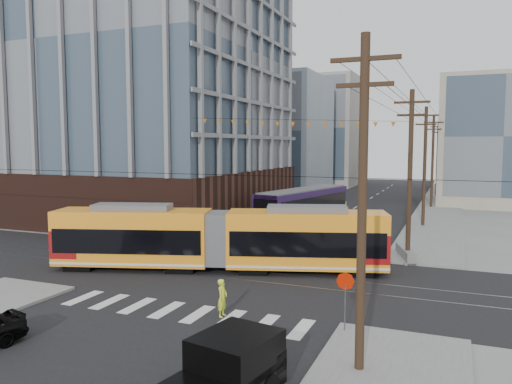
% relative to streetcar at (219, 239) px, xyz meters
% --- Properties ---
extents(ground, '(160.00, 160.00, 0.00)m').
position_rel_streetcar_xyz_m(ground, '(1.84, -4.47, -1.91)').
color(ground, slate).
extents(office_building, '(30.00, 25.00, 28.60)m').
position_rel_streetcar_xyz_m(office_building, '(-20.16, 18.53, 12.39)').
color(office_building, '#381E16').
rests_on(office_building, ground).
extents(bg_bldg_nw_near, '(18.00, 16.00, 18.00)m').
position_rel_streetcar_xyz_m(bg_bldg_nw_near, '(-15.16, 47.53, 7.09)').
color(bg_bldg_nw_near, '#8C99A5').
rests_on(bg_bldg_nw_near, ground).
extents(bg_bldg_ne_near, '(14.00, 14.00, 16.00)m').
position_rel_streetcar_xyz_m(bg_bldg_ne_near, '(17.84, 43.53, 6.09)').
color(bg_bldg_ne_near, gray).
rests_on(bg_bldg_ne_near, ground).
extents(bg_bldg_nw_far, '(16.00, 18.00, 20.00)m').
position_rel_streetcar_xyz_m(bg_bldg_nw_far, '(-12.16, 67.53, 8.09)').
color(bg_bldg_nw_far, gray).
rests_on(bg_bldg_nw_far, ground).
extents(bg_bldg_ne_far, '(16.00, 16.00, 14.00)m').
position_rel_streetcar_xyz_m(bg_bldg_ne_far, '(19.84, 63.53, 5.09)').
color(bg_bldg_ne_far, '#8C99A5').
rests_on(bg_bldg_ne_far, ground).
extents(utility_pole_near, '(0.30, 0.30, 11.00)m').
position_rel_streetcar_xyz_m(utility_pole_near, '(10.34, -10.47, 3.59)').
color(utility_pole_near, black).
rests_on(utility_pole_near, ground).
extents(utility_pole_far, '(0.30, 0.30, 11.00)m').
position_rel_streetcar_xyz_m(utility_pole_far, '(10.34, 51.53, 3.59)').
color(utility_pole_far, black).
rests_on(utility_pole_far, ground).
extents(streetcar, '(19.71, 8.59, 3.81)m').
position_rel_streetcar_xyz_m(streetcar, '(0.00, 0.00, 0.00)').
color(streetcar, orange).
rests_on(streetcar, ground).
extents(city_bus, '(5.59, 12.99, 3.60)m').
position_rel_streetcar_xyz_m(city_bus, '(-0.01, 17.79, -0.11)').
color(city_bus, '#25113D').
rests_on(city_bus, ground).
extents(parked_car_silver, '(3.18, 4.98, 1.55)m').
position_rel_streetcar_xyz_m(parked_car_silver, '(-4.20, 8.98, -1.13)').
color(parked_car_silver, '#A9ACAF').
rests_on(parked_car_silver, ground).
extents(parked_car_white, '(3.32, 5.22, 1.41)m').
position_rel_streetcar_xyz_m(parked_car_white, '(-4.26, 13.42, -1.20)').
color(parked_car_white, '#B5B5B5').
rests_on(parked_car_white, ground).
extents(parked_car_grey, '(2.29, 4.42, 1.19)m').
position_rel_streetcar_xyz_m(parked_car_grey, '(-3.43, 20.13, -1.31)').
color(parked_car_grey, slate).
rests_on(parked_car_grey, ground).
extents(pedestrian, '(0.42, 0.62, 1.67)m').
position_rel_streetcar_xyz_m(pedestrian, '(3.77, -7.27, -1.07)').
color(pedestrian, '#D4ED2F').
rests_on(pedestrian, ground).
extents(stop_sign, '(0.75, 0.75, 2.34)m').
position_rel_streetcar_xyz_m(stop_sign, '(9.18, -7.29, -0.73)').
color(stop_sign, '#BA1700').
rests_on(stop_sign, ground).
extents(jersey_barrier, '(1.95, 3.91, 0.77)m').
position_rel_streetcar_xyz_m(jersey_barrier, '(10.14, 7.28, -1.52)').
color(jersey_barrier, gray).
rests_on(jersey_barrier, ground).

